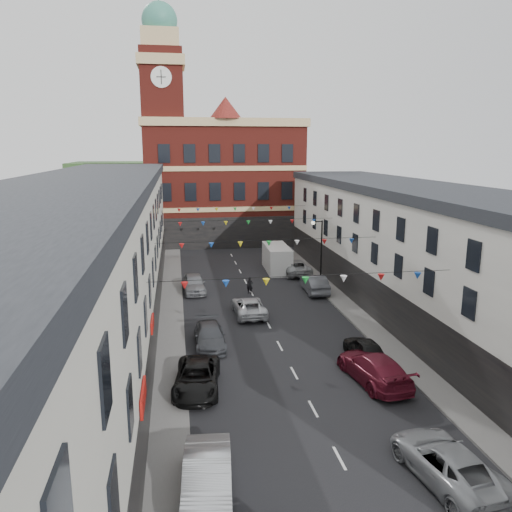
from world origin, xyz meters
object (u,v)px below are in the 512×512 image
car_right_f (295,267)px  car_right_e (315,284)px  car_left_c (197,378)px  car_right_d (365,349)px  car_left_e (194,283)px  moving_car (249,307)px  car_left_b (207,480)px  car_right_b (447,462)px  street_lamp (319,243)px  car_left_d (210,336)px  pedestrian (250,286)px  car_right_c (374,368)px  white_van (277,258)px

car_right_f → car_right_e: bearing=90.5°
car_right_f → car_left_c: bearing=63.8°
car_right_d → car_left_e: bearing=-61.2°
car_left_c → moving_car: 12.28m
car_left_b → car_right_b: (9.10, -0.28, -0.09)m
street_lamp → moving_car: (-7.61, -7.67, -3.23)m
car_left_d → car_right_f: bearing=60.5°
car_right_b → car_right_d: bearing=-103.1°
car_left_e → pedestrian: 4.96m
car_right_c → moving_car: car_right_c is taller
street_lamp → car_left_c: (-12.05, -19.12, -3.21)m
street_lamp → car_right_b: size_ratio=1.14×
car_left_b → car_right_f: 33.49m
car_right_e → car_right_f: bearing=-86.3°
car_left_e → pedestrian: (4.77, -1.34, -0.05)m
car_left_d → car_left_b: bearing=-94.4°
car_right_c → moving_car: (-5.07, 12.03, -0.13)m
car_left_c → pedestrian: bearing=79.2°
car_left_d → car_right_c: (8.45, -6.41, 0.12)m
car_right_f → car_right_d: bearing=86.9°
car_right_e → pedestrian: size_ratio=3.20×
car_right_b → car_right_c: bearing=-100.6°
street_lamp → car_left_b: street_lamp is taller
street_lamp → car_left_d: street_lamp is taller
car_right_f → car_left_b: bearing=69.9°
car_left_c → car_right_c: car_right_c is taller
white_van → pedestrian: (-3.99, -7.89, -0.55)m
moving_car → car_left_e: bearing=-61.5°
car_left_d → car_right_f: size_ratio=0.87×
car_left_d → car_left_e: car_left_e is taller
car_left_e → moving_car: size_ratio=0.97×
street_lamp → car_right_f: size_ratio=1.12×
moving_car → pedestrian: (0.87, 5.55, 0.08)m
car_left_e → car_right_d: size_ratio=1.20×
car_right_b → car_left_c: bearing=-51.8°
car_left_b → car_left_d: size_ratio=1.06×
car_right_d → moving_car: size_ratio=0.81×
car_right_d → car_right_c: bearing=75.5°
car_right_c → moving_car: size_ratio=1.14×
car_right_b → car_right_d: (1.04, 11.13, -0.06)m
car_left_b → car_left_c: (0.00, 8.51, -0.12)m
car_right_b → car_right_e: 25.44m
street_lamp → car_right_f: 5.30m
car_right_b → white_van: 33.69m
white_van → car_right_d: bearing=-86.1°
moving_car → white_van: size_ratio=0.82×
car_left_c → moving_car: (4.44, 11.45, -0.02)m
street_lamp → car_left_d: (-10.99, -13.29, -3.22)m
street_lamp → car_left_e: street_lamp is taller
car_left_b → pedestrian: car_left_b is taller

